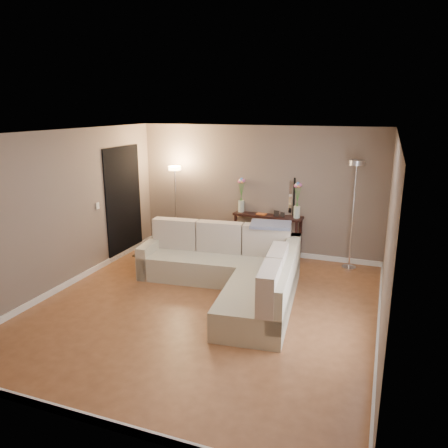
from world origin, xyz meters
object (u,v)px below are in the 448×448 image
(floor_lamp_lit, at_px, (175,191))
(console_table, at_px, (263,232))
(sectional_sofa, at_px, (234,269))
(floor_lamp_unlit, at_px, (355,193))

(floor_lamp_lit, bearing_deg, console_table, 7.53)
(sectional_sofa, distance_m, floor_lamp_unlit, 2.63)
(sectional_sofa, xyz_separation_m, console_table, (-0.02, 1.90, 0.12))
(console_table, bearing_deg, sectional_sofa, -89.39)
(console_table, relative_size, floor_lamp_unlit, 0.70)
(floor_lamp_unlit, bearing_deg, floor_lamp_lit, -179.40)
(console_table, distance_m, floor_lamp_unlit, 1.99)
(floor_lamp_lit, bearing_deg, sectional_sofa, -41.48)
(sectional_sofa, height_order, floor_lamp_lit, floor_lamp_lit)
(sectional_sofa, relative_size, floor_lamp_unlit, 1.47)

